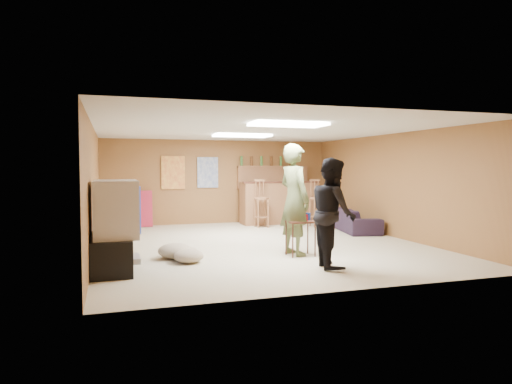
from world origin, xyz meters
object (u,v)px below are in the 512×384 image
object	(u,v)px
bar_counter	(279,203)
tray_table	(300,238)
person_black	(333,213)
sofa	(355,220)
tv_body	(116,208)
person_olive	(294,199)

from	to	relation	value
bar_counter	tray_table	world-z (taller)	bar_counter
bar_counter	tray_table	distance (m)	4.44
person_black	sofa	world-z (taller)	person_black
tv_body	bar_counter	distance (m)	6.09
person_olive	bar_counter	bearing A→B (deg)	-30.33
bar_counter	person_olive	size ratio (longest dim) A/B	1.06
tray_table	tv_body	bearing A→B (deg)	-176.51
person_olive	sofa	size ratio (longest dim) A/B	1.04
tv_body	person_black	distance (m)	3.16
person_black	tray_table	world-z (taller)	person_black
bar_counter	tv_body	bearing A→B (deg)	-133.00
bar_counter	person_black	world-z (taller)	person_black
person_black	person_olive	bearing A→B (deg)	20.32
person_black	sofa	distance (m)	4.08
bar_counter	person_black	bearing A→B (deg)	-101.72
tv_body	tray_table	world-z (taller)	tv_body
person_olive	sofa	world-z (taller)	person_olive
person_olive	person_black	world-z (taller)	person_olive
bar_counter	person_black	distance (m)	5.33
person_olive	sofa	bearing A→B (deg)	-60.68
person_black	tray_table	distance (m)	1.08
tv_body	sofa	size ratio (longest dim) A/B	0.61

